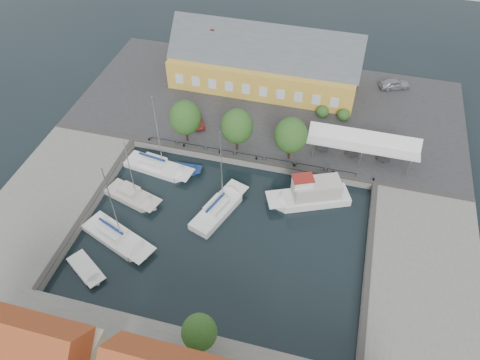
{
  "coord_description": "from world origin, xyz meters",
  "views": [
    {
      "loc": [
        10.37,
        -33.16,
        42.58
      ],
      "look_at": [
        0.0,
        6.0,
        1.5
      ],
      "focal_mm": 35.0,
      "sensor_mm": 36.0,
      "label": 1
    }
  ],
  "objects_px": {
    "tent_canopy": "(363,142)",
    "car_silver": "(395,84)",
    "car_red": "(197,120)",
    "west_boat_a": "(157,168)",
    "launch_sw": "(86,270)",
    "center_sailboat": "(218,210)",
    "west_boat_d": "(117,238)",
    "trawler": "(312,195)",
    "launch_nw": "(186,170)",
    "warehouse": "(261,63)",
    "west_boat_b": "(132,197)"
  },
  "relations": [
    {
      "from": "car_red",
      "to": "trawler",
      "type": "bearing_deg",
      "value": -61.46
    },
    {
      "from": "car_red",
      "to": "center_sailboat",
      "type": "relative_size",
      "value": 0.32
    },
    {
      "from": "west_boat_a",
      "to": "west_boat_d",
      "type": "distance_m",
      "value": 11.9
    },
    {
      "from": "tent_canopy",
      "to": "launch_sw",
      "type": "height_order",
      "value": "tent_canopy"
    },
    {
      "from": "west_boat_d",
      "to": "trawler",
      "type": "bearing_deg",
      "value": 29.4
    },
    {
      "from": "warehouse",
      "to": "car_silver",
      "type": "relative_size",
      "value": 6.28
    },
    {
      "from": "west_boat_a",
      "to": "car_silver",
      "type": "bearing_deg",
      "value": 41.06
    },
    {
      "from": "tent_canopy",
      "to": "car_silver",
      "type": "xyz_separation_m",
      "value": [
        3.78,
        17.46,
        -1.91
      ]
    },
    {
      "from": "tent_canopy",
      "to": "west_boat_d",
      "type": "bearing_deg",
      "value": -142.1
    },
    {
      "from": "car_red",
      "to": "trawler",
      "type": "height_order",
      "value": "trawler"
    },
    {
      "from": "car_red",
      "to": "car_silver",
      "type": "bearing_deg",
      "value": -1.9
    },
    {
      "from": "car_red",
      "to": "west_boat_b",
      "type": "relative_size",
      "value": 0.39
    },
    {
      "from": "car_red",
      "to": "west_boat_d",
      "type": "distance_m",
      "value": 21.23
    },
    {
      "from": "west_boat_d",
      "to": "launch_sw",
      "type": "xyz_separation_m",
      "value": [
        -1.44,
        -4.67,
        -0.18
      ]
    },
    {
      "from": "west_boat_b",
      "to": "launch_nw",
      "type": "height_order",
      "value": "west_boat_b"
    },
    {
      "from": "car_red",
      "to": "west_boat_d",
      "type": "height_order",
      "value": "west_boat_d"
    },
    {
      "from": "car_red",
      "to": "west_boat_a",
      "type": "relative_size",
      "value": 0.32
    },
    {
      "from": "launch_sw",
      "to": "car_silver",
      "type": "bearing_deg",
      "value": 53.84
    },
    {
      "from": "warehouse",
      "to": "car_silver",
      "type": "height_order",
      "value": "warehouse"
    },
    {
      "from": "car_silver",
      "to": "west_boat_d",
      "type": "distance_m",
      "value": 47.37
    },
    {
      "from": "car_red",
      "to": "launch_sw",
      "type": "distance_m",
      "value": 26.06
    },
    {
      "from": "center_sailboat",
      "to": "launch_sw",
      "type": "bearing_deg",
      "value": -134.49
    },
    {
      "from": "car_red",
      "to": "west_boat_a",
      "type": "distance_m",
      "value": 9.56
    },
    {
      "from": "tent_canopy",
      "to": "car_silver",
      "type": "bearing_deg",
      "value": 77.78
    },
    {
      "from": "car_silver",
      "to": "west_boat_a",
      "type": "relative_size",
      "value": 0.37
    },
    {
      "from": "center_sailboat",
      "to": "west_boat_a",
      "type": "distance_m",
      "value": 11.03
    },
    {
      "from": "warehouse",
      "to": "launch_nw",
      "type": "xyz_separation_m",
      "value": [
        -5.06,
        -20.99,
        -4.34
      ]
    },
    {
      "from": "center_sailboat",
      "to": "west_boat_a",
      "type": "height_order",
      "value": "west_boat_a"
    },
    {
      "from": "car_silver",
      "to": "west_boat_a",
      "type": "xyz_separation_m",
      "value": [
        -29.12,
        -25.36,
        -1.5
      ]
    },
    {
      "from": "center_sailboat",
      "to": "launch_sw",
      "type": "xyz_separation_m",
      "value": [
        -11.37,
        -11.57,
        -0.27
      ]
    },
    {
      "from": "west_boat_d",
      "to": "launch_nw",
      "type": "bearing_deg",
      "value": 73.41
    },
    {
      "from": "tent_canopy",
      "to": "launch_nw",
      "type": "bearing_deg",
      "value": -161.78
    },
    {
      "from": "tent_canopy",
      "to": "warehouse",
      "type": "bearing_deg",
      "value": 140.14
    },
    {
      "from": "center_sailboat",
      "to": "warehouse",
      "type": "bearing_deg",
      "value": 92.36
    },
    {
      "from": "trawler",
      "to": "launch_nw",
      "type": "height_order",
      "value": "trawler"
    },
    {
      "from": "warehouse",
      "to": "car_red",
      "type": "relative_size",
      "value": 7.16
    },
    {
      "from": "warehouse",
      "to": "launch_sw",
      "type": "height_order",
      "value": "warehouse"
    },
    {
      "from": "car_red",
      "to": "launch_sw",
      "type": "height_order",
      "value": "car_red"
    },
    {
      "from": "tent_canopy",
      "to": "car_red",
      "type": "xyz_separation_m",
      "value": [
        -22.89,
        1.24,
        -2.03
      ]
    },
    {
      "from": "trawler",
      "to": "car_silver",
      "type": "bearing_deg",
      "value": 71.04
    },
    {
      "from": "west_boat_d",
      "to": "launch_sw",
      "type": "bearing_deg",
      "value": -107.08
    },
    {
      "from": "center_sailboat",
      "to": "west_boat_d",
      "type": "relative_size",
      "value": 0.99
    },
    {
      "from": "west_boat_d",
      "to": "launch_sw",
      "type": "height_order",
      "value": "west_boat_d"
    },
    {
      "from": "trawler",
      "to": "car_red",
      "type": "bearing_deg",
      "value": 151.76
    },
    {
      "from": "center_sailboat",
      "to": "west_boat_a",
      "type": "bearing_deg",
      "value": 153.07
    },
    {
      "from": "west_boat_a",
      "to": "west_boat_d",
      "type": "xyz_separation_m",
      "value": [
        -0.1,
        -11.9,
        -0.0
      ]
    },
    {
      "from": "tent_canopy",
      "to": "west_boat_d",
      "type": "distance_m",
      "value": 32.41
    },
    {
      "from": "trawler",
      "to": "west_boat_d",
      "type": "xyz_separation_m",
      "value": [
        -20.35,
        -11.47,
        -0.75
      ]
    },
    {
      "from": "car_silver",
      "to": "west_boat_a",
      "type": "distance_m",
      "value": 38.64
    },
    {
      "from": "car_silver",
      "to": "launch_sw",
      "type": "relative_size",
      "value": 0.85
    }
  ]
}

